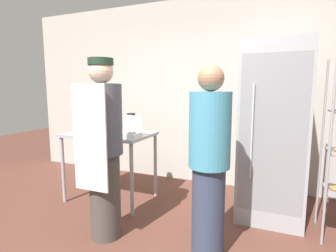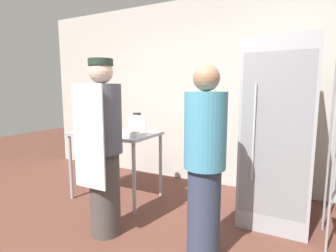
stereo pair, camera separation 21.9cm
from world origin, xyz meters
name	(u,v)px [view 1 (the left image)]	position (x,y,z in m)	size (l,w,h in m)	color
back_wall	(208,93)	(0.00, 2.33, 1.39)	(6.40, 0.12, 2.78)	#B7B2A8
refrigerator	(272,132)	(0.95, 1.48, 0.97)	(0.69, 0.77, 1.94)	#9EA0A5
prep_counter	(110,141)	(-0.99, 1.18, 0.78)	(1.08, 0.71, 0.89)	#9EA0A5
donut_box	(129,133)	(-0.62, 1.02, 0.93)	(0.25, 0.20, 0.24)	white
blender_pitcher	(131,123)	(-0.80, 1.39, 0.99)	(0.14, 0.14, 0.24)	black
binder_stack	(97,127)	(-1.22, 1.21, 0.94)	(0.32, 0.22, 0.12)	#232328
person_baker	(103,147)	(-0.53, 0.40, 0.89)	(0.36, 0.38, 1.72)	#47423D
person_customer	(209,162)	(0.47, 0.50, 0.83)	(0.35, 0.35, 1.64)	#333D56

